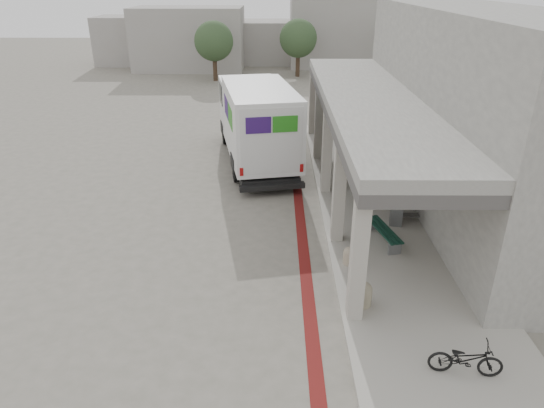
{
  "coord_description": "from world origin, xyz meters",
  "views": [
    {
      "loc": [
        0.1,
        -13.49,
        7.93
      ],
      "look_at": [
        -0.01,
        0.01,
        1.6
      ],
      "focal_mm": 32.0,
      "sensor_mm": 36.0,
      "label": 1
    }
  ],
  "objects_px": {
    "utility_cabinet": "(397,211)",
    "bicycle_black": "(466,359)",
    "bench": "(383,232)",
    "fedex_truck": "(256,121)"
  },
  "relations": [
    {
      "from": "utility_cabinet",
      "to": "bench",
      "type": "bearing_deg",
      "value": -107.1
    },
    {
      "from": "bench",
      "to": "bicycle_black",
      "type": "relative_size",
      "value": 1.3
    },
    {
      "from": "fedex_truck",
      "to": "bench",
      "type": "relative_size",
      "value": 4.44
    },
    {
      "from": "utility_cabinet",
      "to": "bicycle_black",
      "type": "bearing_deg",
      "value": -79.45
    },
    {
      "from": "utility_cabinet",
      "to": "bicycle_black",
      "type": "relative_size",
      "value": 0.59
    },
    {
      "from": "utility_cabinet",
      "to": "bicycle_black",
      "type": "height_order",
      "value": "utility_cabinet"
    },
    {
      "from": "fedex_truck",
      "to": "bicycle_black",
      "type": "relative_size",
      "value": 5.77
    },
    {
      "from": "bench",
      "to": "utility_cabinet",
      "type": "bearing_deg",
      "value": 47.6
    },
    {
      "from": "fedex_truck",
      "to": "bench",
      "type": "height_order",
      "value": "fedex_truck"
    },
    {
      "from": "bench",
      "to": "utility_cabinet",
      "type": "relative_size",
      "value": 2.22
    }
  ]
}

